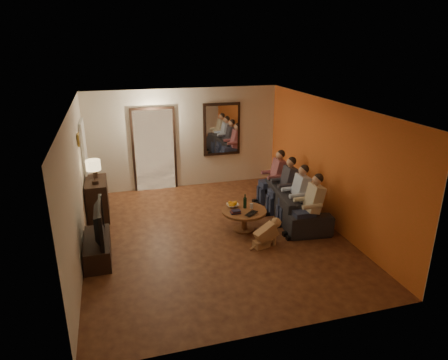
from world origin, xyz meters
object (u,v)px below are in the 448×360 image
object	(u,v)px
person_a	(311,208)
wine_bottle	(245,201)
table_lamp	(94,172)
coffee_table	(244,220)
person_b	(297,197)
person_c	(286,187)
dog	(266,233)
laptop	(253,214)
dresser	(98,199)
tv	(95,223)
sofa	(295,203)
bowl	(233,205)
person_d	(275,179)
tv_stand	(98,249)

from	to	relation	value
person_a	wine_bottle	world-z (taller)	person_a
table_lamp	coffee_table	xyz separation A→B (m)	(2.91, -1.28, -0.90)
person_b	person_c	xyz separation A→B (m)	(0.00, 0.60, 0.00)
dog	laptop	distance (m)	0.53
person_c	dog	bearing A→B (deg)	-126.04
dresser	table_lamp	world-z (taller)	table_lamp
tv	sofa	xyz separation A→B (m)	(4.20, 0.68, -0.39)
dog	bowl	world-z (taller)	dog
sofa	coffee_table	bearing A→B (deg)	110.42
coffee_table	wine_bottle	world-z (taller)	wine_bottle
table_lamp	person_d	size ratio (longest dim) A/B	0.45
tv	laptop	size ratio (longest dim) A/B	3.39
dresser	person_d	size ratio (longest dim) A/B	0.81
sofa	wine_bottle	distance (m)	1.30
dresser	bowl	world-z (taller)	dresser
tv_stand	tv	world-z (taller)	tv
person_a	person_b	bearing A→B (deg)	90.00
person_c	bowl	distance (m)	1.44
wine_bottle	dog	bearing A→B (deg)	-80.97
tv_stand	bowl	xyz separation A→B (m)	(2.73, 0.58, 0.28)
person_c	wine_bottle	bearing A→B (deg)	-155.65
dresser	sofa	world-z (taller)	dresser
person_c	wine_bottle	xyz separation A→B (m)	(-1.15, -0.52, 0.01)
person_c	bowl	xyz separation A→B (m)	(-1.38, -0.40, -0.12)
coffee_table	laptop	xyz separation A→B (m)	(0.10, -0.28, 0.24)
table_lamp	wine_bottle	world-z (taller)	table_lamp
person_a	dog	size ratio (longest dim) A/B	2.14
sofa	person_c	world-z (taller)	person_c
table_lamp	wine_bottle	distance (m)	3.23
dresser	sofa	distance (m)	4.37
coffee_table	person_a	bearing A→B (deg)	-25.88
person_b	sofa	bearing A→B (deg)	71.57
dog	coffee_table	distance (m)	0.79
sofa	person_a	xyz separation A→B (m)	(-0.10, -0.90, 0.27)
sofa	dog	xyz separation A→B (m)	(-1.11, -1.09, -0.05)
tv_stand	person_b	bearing A→B (deg)	5.32
wine_bottle	sofa	bearing A→B (deg)	9.97
wine_bottle	laptop	size ratio (longest dim) A/B	0.94
table_lamp	person_b	bearing A→B (deg)	-17.14
table_lamp	person_b	distance (m)	4.33
tv	laptop	distance (m)	3.02
dog	person_b	bearing A→B (deg)	24.64
sofa	laptop	size ratio (longest dim) A/B	6.88
person_d	wine_bottle	distance (m)	1.60
tv_stand	tv	size ratio (longest dim) A/B	1.07
tv_stand	sofa	bearing A→B (deg)	9.22
person_d	dog	size ratio (longest dim) A/B	2.14
person_c	person_d	size ratio (longest dim) A/B	1.00
wine_bottle	dresser	bearing A→B (deg)	154.58
dresser	person_d	bearing A→B (deg)	-3.98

